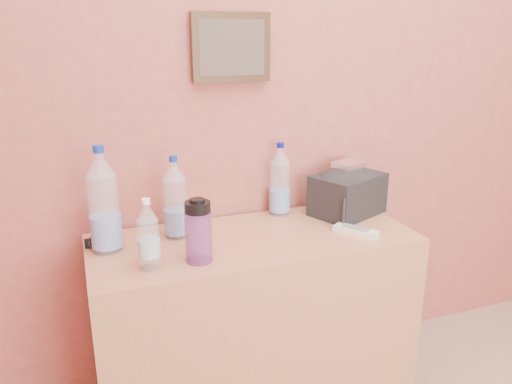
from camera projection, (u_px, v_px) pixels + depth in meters
picture_frame at (231, 48)px, 1.84m from camera, size 0.30×0.03×0.25m
dresser at (254, 325)px, 1.94m from camera, size 1.18×0.49×0.74m
pet_large_a at (104, 205)px, 1.67m from camera, size 0.10×0.10×0.37m
pet_large_b at (175, 202)px, 1.79m from camera, size 0.08×0.08×0.30m
pet_large_c at (280, 183)px, 2.03m from camera, size 0.08×0.08×0.30m
pet_small at (148, 238)px, 1.55m from camera, size 0.07×0.07×0.23m
nalgene_bottle at (198, 231)px, 1.60m from camera, size 0.09×0.09×0.21m
sunglasses at (103, 241)px, 1.75m from camera, size 0.13×0.05×0.03m
ac_remote at (356, 231)px, 1.85m from camera, size 0.14×0.17×0.02m
toiletry_bag at (348, 192)px, 2.04m from camera, size 0.34×0.29×0.19m
foil_packet at (349, 165)px, 2.03m from camera, size 0.14×0.12×0.02m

